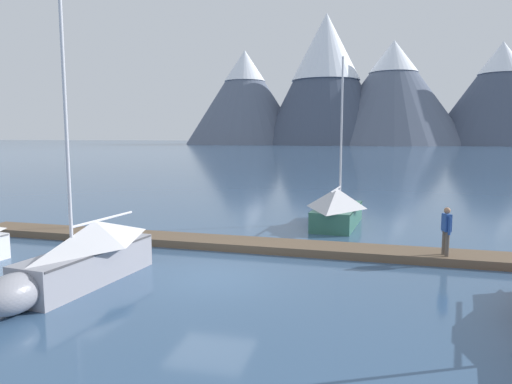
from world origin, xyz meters
TOP-DOWN VIEW (x-y plane):
  - ground_plane at (0.00, 0.00)m, footprint 700.00×700.00m
  - mountain_west_summit at (-56.69, 214.86)m, footprint 58.90×58.90m
  - mountain_central_massif at (-16.62, 213.83)m, footprint 60.46×60.46m
  - mountain_shoulder_ridge at (14.25, 216.03)m, footprint 69.16×69.16m
  - mountain_east_summit at (61.00, 219.23)m, footprint 62.00×62.00m
  - dock at (0.00, 4.00)m, footprint 24.62×2.46m
  - sailboat_second_berth at (-3.47, -1.63)m, footprint 2.06×6.10m
  - sailboat_mid_dock_port at (3.31, 9.79)m, footprint 2.45×6.22m
  - person_on_dock at (7.39, 3.42)m, footprint 0.31×0.57m

SIDE VIEW (x-z plane):
  - ground_plane at x=0.00m, z-range 0.00..0.00m
  - dock at x=0.00m, z-range -0.01..0.29m
  - sailboat_mid_dock_port at x=3.31m, z-range -3.25..5.01m
  - sailboat_second_berth at x=-3.47m, z-range -3.31..5.08m
  - person_on_dock at x=7.39m, z-range 0.42..2.11m
  - mountain_east_summit at x=61.00m, z-range 0.48..46.32m
  - mountain_west_summit at x=-56.69m, z-range 0.56..46.67m
  - mountain_shoulder_ridge at x=14.25m, z-range 0.50..48.38m
  - mountain_central_massif at x=-16.62m, z-range 1.89..63.11m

